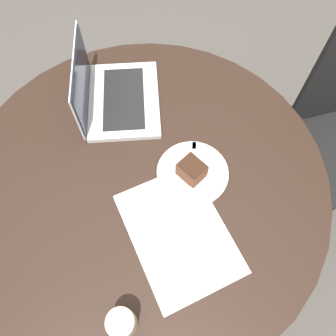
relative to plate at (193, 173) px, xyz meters
name	(u,v)px	position (x,y,z in m)	size (l,w,h in m)	color
ground_plane	(153,237)	(0.05, 0.14, -0.73)	(12.00, 12.00, 0.00)	#4C4742
dining_table	(146,191)	(0.05, 0.14, -0.14)	(1.14, 1.14, 0.72)	black
paper_document	(178,233)	(-0.16, 0.11, 0.00)	(0.38, 0.28, 0.00)	white
plate	(193,173)	(0.00, 0.00, 0.00)	(0.22, 0.22, 0.01)	silver
cake_slice	(192,170)	(-0.01, 0.01, 0.04)	(0.09, 0.09, 0.06)	brown
fork	(193,160)	(0.04, -0.02, 0.01)	(0.16, 0.09, 0.00)	silver
coffee_glass	(122,323)	(-0.33, 0.33, 0.04)	(0.07, 0.07, 0.09)	#C6AD89
laptop	(114,95)	(0.36, 0.14, 0.03)	(0.39, 0.33, 0.21)	silver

